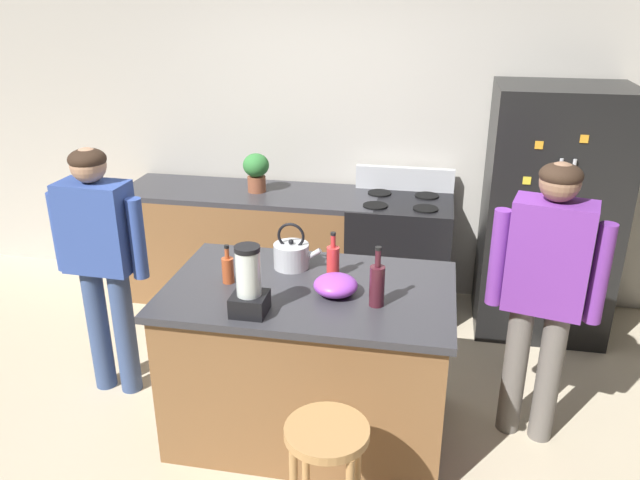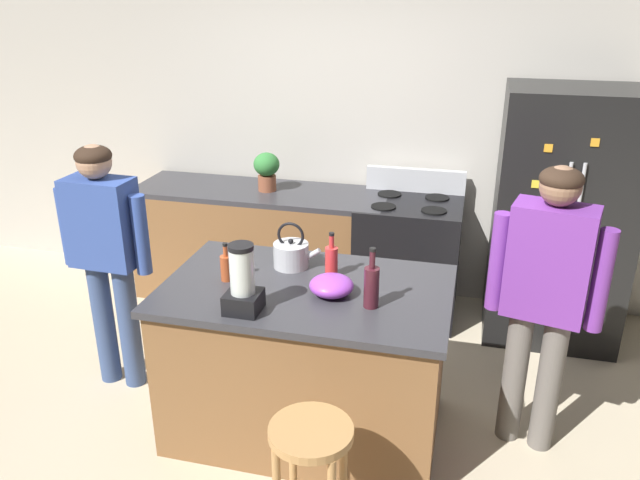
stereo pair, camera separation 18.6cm
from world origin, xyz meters
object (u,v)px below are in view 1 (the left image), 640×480
kitchen_island (310,360)px  bottle_soda (333,260)px  potted_plant (256,170)px  bottle_wine (377,284)px  refrigerator (549,213)px  mixing_bowl (336,285)px  tea_kettle (292,254)px  stove_range (399,256)px  bar_stool (327,458)px  person_by_island_left (100,251)px  blender_appliance (249,285)px  bottle_cooking_sauce (228,269)px  person_by_sink_right (545,281)px

kitchen_island → bottle_soda: (0.10, 0.16, 0.55)m
potted_plant → bottle_wine: bottle_wine is taller
refrigerator → bottle_soda: refrigerator is taller
mixing_bowl → tea_kettle: (-0.30, 0.29, 0.03)m
kitchen_island → stove_range: bearing=75.9°
bar_stool → mixing_bowl: (-0.10, 0.79, 0.43)m
stove_range → person_by_island_left: 2.21m
mixing_bowl → person_by_island_left: bearing=171.7°
potted_plant → mixing_bowl: 1.84m
person_by_island_left → mixing_bowl: 1.45m
person_by_island_left → bar_stool: size_ratio=2.27×
refrigerator → blender_appliance: bearing=-132.2°
blender_appliance → bottle_wine: size_ratio=1.12×
mixing_bowl → tea_kettle: 0.41m
bottle_cooking_sauce → tea_kettle: bearing=41.3°
person_by_sink_right → blender_appliance: bearing=-160.3°
refrigerator → stove_range: (-1.05, 0.02, -0.43)m
bottle_soda → kitchen_island: bearing=-120.8°
kitchen_island → refrigerator: refrigerator is taller
refrigerator → bottle_soda: 1.89m
bar_stool → bottle_wine: (0.12, 0.71, 0.49)m
refrigerator → mixing_bowl: 2.01m
blender_appliance → bottle_soda: blender_appliance is taller
bottle_wine → bottle_cooking_sauce: bearing=172.4°
bottle_cooking_sauce → blender_appliance: bearing=-55.2°
refrigerator → tea_kettle: refrigerator is taller
bar_stool → potted_plant: size_ratio=2.31×
person_by_sink_right → potted_plant: size_ratio=5.34×
refrigerator → tea_kettle: size_ratio=6.48×
bar_stool → blender_appliance: bearing=132.9°
person_by_sink_right → bar_stool: size_ratio=2.32×
person_by_sink_right → tea_kettle: (-1.37, 0.04, 0.02)m
person_by_island_left → bottle_cooking_sauce: person_by_island_left is taller
bottle_soda → bottle_wine: bearing=-47.5°
mixing_bowl → bottle_cooking_sauce: bearing=177.0°
blender_appliance → bottle_cooking_sauce: blender_appliance is taller
bottle_wine → mixing_bowl: bearing=160.5°
bar_stool → mixing_bowl: size_ratio=3.01×
person_by_island_left → bottle_soda: 1.38m
refrigerator → tea_kettle: 2.03m
potted_plant → tea_kettle: potted_plant is taller
person_by_island_left → tea_kettle: person_by_island_left is taller
mixing_bowl → tea_kettle: bearing=136.4°
refrigerator → bottle_wine: size_ratio=5.65×
bottle_soda → potted_plant: bearing=121.1°
potted_plant → bottle_cooking_sauce: 1.60m
kitchen_island → mixing_bowl: 0.53m
tea_kettle → mixing_bowl: bearing=-43.6°
potted_plant → blender_appliance: blender_appliance is taller
potted_plant → bottle_soda: size_ratio=1.17×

